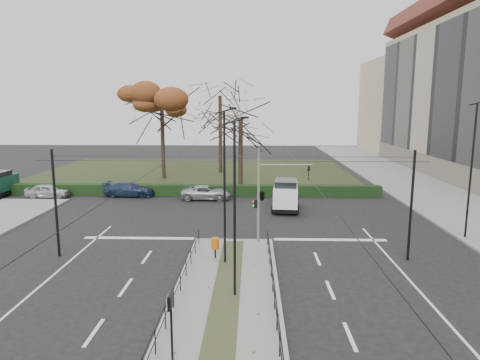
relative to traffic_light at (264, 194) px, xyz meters
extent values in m
plane|color=black|center=(-1.80, -4.50, -3.11)|extent=(140.00, 140.00, 0.00)
cube|color=slate|center=(-1.80, -7.00, -3.04)|extent=(4.40, 15.00, 0.14)
cube|color=slate|center=(16.20, 17.50, -3.04)|extent=(8.00, 90.00, 0.14)
cube|color=black|center=(-7.80, 27.50, -3.06)|extent=(38.00, 26.00, 0.10)
cube|color=black|center=(-7.80, 14.10, -2.61)|extent=(38.00, 1.00, 1.00)
cube|color=black|center=(20.15, 19.50, 6.79)|extent=(0.10, 50.96, 14.76)
cylinder|color=black|center=(-3.85, -0.50, -2.52)|extent=(0.04, 0.04, 0.90)
cylinder|color=black|center=(0.25, -0.50, -2.52)|extent=(0.04, 0.04, 0.90)
cylinder|color=black|center=(-3.85, -7.10, -2.07)|extent=(0.04, 13.20, 0.04)
cylinder|color=black|center=(0.25, -7.10, -2.07)|extent=(0.04, 13.20, 0.04)
cylinder|color=black|center=(-11.40, -2.50, -0.11)|extent=(0.14, 0.14, 6.00)
cylinder|color=black|center=(7.80, -2.50, -0.11)|extent=(0.14, 0.14, 6.00)
cylinder|color=black|center=(-1.80, -3.50, 2.39)|extent=(20.00, 0.02, 0.02)
cylinder|color=black|center=(-1.80, -1.50, 2.39)|extent=(20.00, 0.02, 0.02)
cylinder|color=black|center=(-5.30, -6.50, 2.19)|extent=(0.02, 34.00, 0.02)
cylinder|color=black|center=(1.70, -6.50, 2.19)|extent=(0.02, 34.00, 0.02)
cylinder|color=slate|center=(-0.30, 0.00, -0.42)|extent=(0.16, 0.16, 5.10)
cylinder|color=slate|center=(1.27, 0.00, 1.74)|extent=(3.14, 0.10, 0.10)
imported|color=black|center=(2.64, 0.00, 1.25)|extent=(0.16, 0.19, 0.88)
imported|color=black|center=(-0.08, 0.00, -0.03)|extent=(0.60, 1.98, 0.78)
cube|color=black|center=(-0.47, 0.00, -0.61)|extent=(0.22, 0.16, 0.49)
sphere|color=#FF0C0C|center=(-0.57, 0.00, -0.47)|extent=(0.11, 0.11, 0.11)
sphere|color=#0CE533|center=(-0.57, 0.00, -0.73)|extent=(0.11, 0.11, 0.11)
cylinder|color=black|center=(-2.66, -2.86, -2.70)|extent=(0.09, 0.09, 0.54)
cylinder|color=#BF580B|center=(-2.66, -2.86, -2.16)|extent=(0.43, 0.43, 0.59)
cylinder|color=black|center=(-3.21, -12.46, -1.85)|extent=(0.08, 0.08, 2.23)
cube|color=black|center=(-3.21, -12.46, -0.85)|extent=(0.11, 0.61, 0.47)
cube|color=beige|center=(-3.28, -12.46, -0.85)|extent=(0.02, 0.54, 0.39)
cylinder|color=black|center=(-1.41, -7.45, 0.79)|extent=(0.11, 0.11, 7.51)
cube|color=black|center=(-0.99, -7.45, 4.68)|extent=(0.33, 0.13, 0.09)
cylinder|color=black|center=(-2.09, -3.53, 0.97)|extent=(0.12, 0.12, 7.87)
cube|color=black|center=(-1.64, -3.53, 5.05)|extent=(0.34, 0.14, 0.10)
cylinder|color=black|center=(12.70, 1.29, 1.17)|extent=(0.12, 0.12, 8.28)
imported|color=#A4A7AC|center=(-19.20, 12.47, -2.46)|extent=(3.91, 1.82, 1.30)
imported|color=#212F4E|center=(-12.01, 13.50, -2.43)|extent=(4.73, 2.13, 1.35)
imported|color=#A4A7AC|center=(-4.77, 12.36, -2.49)|extent=(4.44, 2.05, 1.23)
cube|color=white|center=(2.02, 8.82, -1.89)|extent=(2.26, 4.58, 1.44)
cube|color=black|center=(2.02, 8.82, -1.03)|extent=(1.93, 2.58, 0.67)
cube|color=black|center=(2.02, 8.82, -2.81)|extent=(2.31, 4.68, 0.18)
cylinder|color=black|center=(2.81, 7.28, -2.78)|extent=(0.28, 0.68, 0.66)
cylinder|color=black|center=(0.96, 7.45, -2.78)|extent=(0.28, 0.68, 0.66)
cylinder|color=black|center=(3.08, 10.19, -2.78)|extent=(0.28, 0.68, 0.66)
cylinder|color=black|center=(1.23, 10.36, -2.78)|extent=(0.28, 0.68, 0.66)
cylinder|color=black|center=(-23.22, 14.45, -2.78)|extent=(0.23, 0.66, 0.66)
cylinder|color=black|center=(-10.79, 23.04, 1.30)|extent=(0.44, 0.44, 8.62)
ellipsoid|color=#592C14|center=(-10.79, 23.04, 5.61)|extent=(10.87, 10.87, 5.42)
cylinder|color=black|center=(-4.63, 27.72, 1.68)|extent=(0.44, 0.44, 9.38)
cylinder|color=black|center=(-1.80, 15.66, 0.54)|extent=(0.44, 0.44, 7.09)
camera|label=1|loc=(-0.68, -24.92, 5.15)|focal=32.00mm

